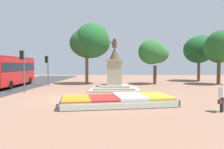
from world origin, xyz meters
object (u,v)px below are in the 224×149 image
traffic_light_far_corner (47,65)px  city_bus (9,70)px  traffic_light_mid_block (23,63)px  statue_monument (115,79)px  pedestrian_with_handbag (222,95)px  flower_planter (118,100)px

traffic_light_far_corner → city_bus: (-3.91, -1.12, -0.49)m
traffic_light_mid_block → city_bus: (-3.70, 4.88, -0.70)m
statue_monument → traffic_light_far_corner: statue_monument is taller
traffic_light_mid_block → traffic_light_far_corner: bearing=88.0°
city_bus → pedestrian_with_handbag: city_bus is taller
statue_monument → city_bus: 12.23m
flower_planter → statue_monument: (-0.36, 7.69, 0.86)m
statue_monument → traffic_light_far_corner: bearing=153.7°
traffic_light_far_corner → traffic_light_mid_block: bearing=-92.0°
statue_monument → traffic_light_mid_block: 8.56m
traffic_light_mid_block → city_bus: 6.17m
flower_planter → traffic_light_far_corner: traffic_light_far_corner is taller
statue_monument → traffic_light_far_corner: 8.97m
statue_monument → pedestrian_with_handbag: size_ratio=3.19×
traffic_light_mid_block → pedestrian_with_handbag: 16.06m
traffic_light_far_corner → city_bus: 4.10m
flower_planter → traffic_light_far_corner: bearing=125.6°
traffic_light_far_corner → pedestrian_with_handbag: traffic_light_far_corner is taller
statue_monument → traffic_light_far_corner: (-7.96, 3.93, 1.31)m
statue_monument → traffic_light_mid_block: (-8.17, -2.07, 1.52)m
statue_monument → pedestrian_with_handbag: bearing=-59.1°
statue_monument → traffic_light_mid_block: size_ratio=1.35×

